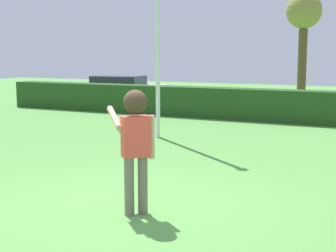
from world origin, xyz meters
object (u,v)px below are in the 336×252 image
object	(u,v)px
person	(135,136)
frisbee	(127,133)
willow_tree	(304,17)
parked_car_white	(119,88)

from	to	relation	value
person	frisbee	size ratio (longest dim) A/B	7.08
frisbee	willow_tree	distance (m)	18.84
parked_car_white	willow_tree	size ratio (longest dim) A/B	0.86
person	willow_tree	xyz separation A→B (m)	(-1.89, 18.94, 2.85)
person	frisbee	bearing A→B (deg)	134.67
person	parked_car_white	size ratio (longest dim) A/B	0.41
parked_car_white	frisbee	bearing A→B (deg)	-56.97
frisbee	willow_tree	xyz separation A→B (m)	(-1.51, 18.55, 2.89)
frisbee	parked_car_white	size ratio (longest dim) A/B	0.06
willow_tree	person	bearing A→B (deg)	-84.31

